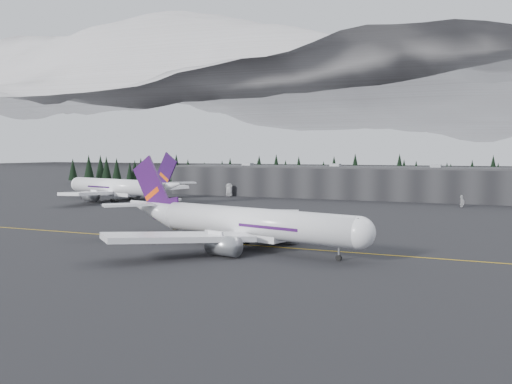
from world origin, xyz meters
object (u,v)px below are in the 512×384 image
at_px(terminal, 359,182).
at_px(jet_main, 234,222).
at_px(gse_vehicle_a, 229,195).
at_px(gse_vehicle_b, 462,205).
at_px(jet_parked, 122,187).

height_order(terminal, jet_main, jet_main).
distance_m(gse_vehicle_a, gse_vehicle_b, 93.02).
bearing_deg(jet_main, gse_vehicle_a, 130.52).
bearing_deg(gse_vehicle_b, jet_main, -25.23).
relative_size(jet_main, jet_parked, 0.97).
xyz_separation_m(terminal, gse_vehicle_b, (41.76, -27.89, -5.59)).
distance_m(terminal, jet_parked, 94.58).
bearing_deg(gse_vehicle_a, terminal, 5.82).
bearing_deg(terminal, gse_vehicle_b, -33.73).
bearing_deg(gse_vehicle_a, jet_main, -76.11).
bearing_deg(gse_vehicle_b, gse_vehicle_a, -102.81).
height_order(terminal, jet_parked, jet_parked).
distance_m(terminal, jet_main, 130.39).
distance_m(jet_main, gse_vehicle_b, 108.37).
bearing_deg(terminal, jet_main, -87.19).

